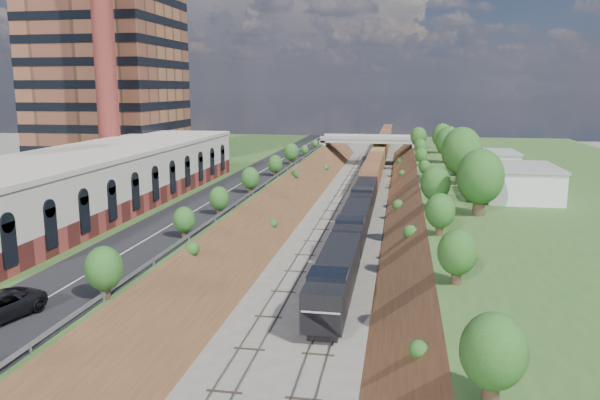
# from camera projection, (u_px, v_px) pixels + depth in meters

# --- Properties ---
(platform_left) EXTENTS (44.00, 180.00, 5.00)m
(platform_left) POSITION_uv_depth(u_px,v_px,m) (143.00, 193.00, 94.67)
(platform_left) COLOR #345E26
(platform_left) RESTS_ON ground
(platform_right) EXTENTS (44.00, 180.00, 5.00)m
(platform_right) POSITION_uv_depth(u_px,v_px,m) (576.00, 207.00, 83.55)
(platform_right) COLOR #345E26
(platform_right) RESTS_ON ground
(embankment_left) EXTENTS (10.00, 180.00, 10.00)m
(embankment_left) POSITION_uv_depth(u_px,v_px,m) (275.00, 213.00, 91.43)
(embankment_left) COLOR brown
(embankment_left) RESTS_ON ground
(embankment_right) EXTENTS (10.00, 180.00, 10.00)m
(embankment_right) POSITION_uv_depth(u_px,v_px,m) (418.00, 218.00, 87.73)
(embankment_right) COLOR brown
(embankment_right) RESTS_ON ground
(rail_left_track) EXTENTS (1.58, 180.00, 0.18)m
(rail_left_track) POSITION_uv_depth(u_px,v_px,m) (329.00, 214.00, 90.00)
(rail_left_track) COLOR gray
(rail_left_track) RESTS_ON ground
(rail_right_track) EXTENTS (1.58, 180.00, 0.18)m
(rail_right_track) POSITION_uv_depth(u_px,v_px,m) (362.00, 216.00, 89.12)
(rail_right_track) COLOR gray
(rail_right_track) RESTS_ON ground
(road) EXTENTS (8.00, 180.00, 0.10)m
(road) POSITION_uv_depth(u_px,v_px,m) (247.00, 180.00, 91.24)
(road) COLOR black
(road) RESTS_ON platform_left
(guardrail) EXTENTS (0.10, 171.00, 0.70)m
(guardrail) POSITION_uv_depth(u_px,v_px,m) (272.00, 178.00, 90.26)
(guardrail) COLOR #99999E
(guardrail) RESTS_ON platform_left
(commercial_building) EXTENTS (14.30, 62.30, 7.00)m
(commercial_building) POSITION_uv_depth(u_px,v_px,m) (101.00, 177.00, 71.41)
(commercial_building) COLOR maroon
(commercial_building) RESTS_ON platform_left
(highrise_tower) EXTENTS (22.00, 22.00, 53.90)m
(highrise_tower) POSITION_uv_depth(u_px,v_px,m) (104.00, 9.00, 102.39)
(highrise_tower) COLOR brown
(highrise_tower) RESTS_ON platform_left
(smokestack) EXTENTS (3.20, 3.20, 40.00)m
(smokestack) POSITION_uv_depth(u_px,v_px,m) (104.00, 49.00, 87.05)
(smokestack) COLOR maroon
(smokestack) RESTS_ON platform_left
(overpass) EXTENTS (24.50, 8.30, 7.40)m
(overpass) POSITION_uv_depth(u_px,v_px,m) (369.00, 145.00, 148.63)
(overpass) COLOR gray
(overpass) RESTS_ON ground
(white_building_near) EXTENTS (9.00, 12.00, 4.00)m
(white_building_near) POSITION_uv_depth(u_px,v_px,m) (519.00, 183.00, 76.56)
(white_building_near) COLOR silver
(white_building_near) RESTS_ON platform_right
(white_building_far) EXTENTS (8.00, 10.00, 3.60)m
(white_building_far) POSITION_uv_depth(u_px,v_px,m) (491.00, 163.00, 97.96)
(white_building_far) COLOR silver
(white_building_far) RESTS_ON platform_right
(tree_right_large) EXTENTS (5.25, 5.25, 7.61)m
(tree_right_large) POSITION_uv_depth(u_px,v_px,m) (480.00, 177.00, 65.59)
(tree_right_large) COLOR #473323
(tree_right_large) RESTS_ON platform_right
(tree_left_crest) EXTENTS (2.45, 2.45, 3.55)m
(tree_left_crest) POSITION_uv_depth(u_px,v_px,m) (170.00, 229.00, 51.54)
(tree_left_crest) COLOR #473323
(tree_left_crest) RESTS_ON platform_left
(freight_train) EXTENTS (3.24, 198.99, 4.79)m
(freight_train) POSITION_uv_depth(u_px,v_px,m) (378.00, 156.00, 142.79)
(freight_train) COLOR black
(freight_train) RESTS_ON ground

